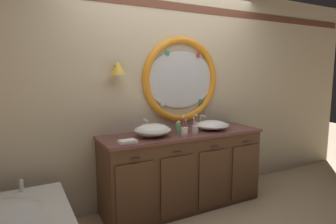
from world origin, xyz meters
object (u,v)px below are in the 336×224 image
(sink_basin_right, at_px, (212,125))
(soap_dispenser, at_px, (178,128))
(sink_basin_left, at_px, (153,130))
(toothbrush_holder_right, at_px, (195,129))
(toothbrush_holder_left, at_px, (184,131))
(folded_hand_towel, at_px, (128,142))

(sink_basin_right, bearing_deg, soap_dispenser, -179.53)
(sink_basin_left, distance_m, toothbrush_holder_right, 0.49)
(toothbrush_holder_right, height_order, soap_dispenser, toothbrush_holder_right)
(toothbrush_holder_left, bearing_deg, folded_hand_towel, -179.80)
(folded_hand_towel, bearing_deg, sink_basin_left, 23.31)
(toothbrush_holder_left, height_order, folded_hand_towel, toothbrush_holder_left)
(sink_basin_left, height_order, folded_hand_towel, sink_basin_left)
(sink_basin_right, height_order, toothbrush_holder_left, toothbrush_holder_left)
(sink_basin_right, bearing_deg, folded_hand_towel, -172.56)
(sink_basin_right, distance_m, soap_dispenser, 0.47)
(sink_basin_left, bearing_deg, toothbrush_holder_left, -25.00)
(sink_basin_right, distance_m, toothbrush_holder_right, 0.31)
(sink_basin_right, relative_size, folded_hand_towel, 2.23)
(sink_basin_left, xyz_separation_m, toothbrush_holder_left, (0.31, -0.14, -0.01))
(toothbrush_holder_left, distance_m, soap_dispenser, 0.14)
(folded_hand_towel, bearing_deg, sink_basin_right, 7.44)
(sink_basin_right, xyz_separation_m, soap_dispenser, (-0.47, -0.00, 0.01))
(toothbrush_holder_left, distance_m, toothbrush_holder_right, 0.18)
(toothbrush_holder_left, relative_size, soap_dispenser, 1.52)
(sink_basin_right, relative_size, toothbrush_holder_right, 1.81)
(toothbrush_holder_right, relative_size, folded_hand_towel, 1.23)
(toothbrush_holder_left, relative_size, folded_hand_towel, 1.23)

